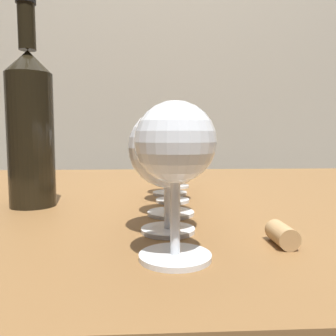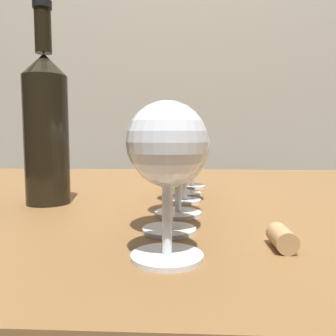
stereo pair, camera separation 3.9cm
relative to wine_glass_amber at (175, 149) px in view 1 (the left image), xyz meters
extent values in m
cube|color=#B2A893|center=(0.02, 1.44, 0.45)|extent=(5.00, 0.08, 2.60)
cube|color=brown|center=(0.02, 0.36, -0.12)|extent=(1.27, 0.95, 0.03)
cylinder|color=brown|center=(0.59, 0.77, -0.49)|extent=(0.06, 0.06, 0.72)
cylinder|color=white|center=(0.00, 0.00, -0.10)|extent=(0.07, 0.07, 0.00)
cylinder|color=white|center=(0.00, 0.00, -0.06)|extent=(0.01, 0.01, 0.08)
sphere|color=white|center=(0.00, 0.00, 0.01)|extent=(0.07, 0.07, 0.07)
ellipsoid|color=gold|center=(0.00, 0.00, 0.00)|extent=(0.06, 0.06, 0.03)
cylinder|color=white|center=(0.00, 0.09, -0.10)|extent=(0.06, 0.06, 0.00)
cylinder|color=white|center=(0.00, 0.09, -0.06)|extent=(0.01, 0.01, 0.06)
sphere|color=white|center=(0.00, 0.09, 0.00)|extent=(0.09, 0.09, 0.09)
cylinder|color=white|center=(0.01, 0.17, -0.10)|extent=(0.07, 0.07, 0.00)
cylinder|color=white|center=(0.01, 0.17, -0.07)|extent=(0.01, 0.01, 0.06)
sphere|color=white|center=(0.01, 0.17, -0.01)|extent=(0.08, 0.08, 0.08)
ellipsoid|color=maroon|center=(0.01, 0.17, -0.01)|extent=(0.07, 0.07, 0.04)
cylinder|color=white|center=(0.02, 0.27, -0.10)|extent=(0.06, 0.06, 0.00)
cylinder|color=white|center=(0.02, 0.27, -0.06)|extent=(0.01, 0.01, 0.07)
sphere|color=white|center=(0.02, 0.27, 0.00)|extent=(0.08, 0.08, 0.08)
ellipsoid|color=#EACC66|center=(0.02, 0.27, 0.00)|extent=(0.07, 0.07, 0.04)
cylinder|color=white|center=(0.01, 0.34, -0.10)|extent=(0.06, 0.06, 0.00)
cylinder|color=white|center=(0.01, 0.34, -0.07)|extent=(0.01, 0.01, 0.06)
sphere|color=white|center=(0.01, 0.34, -0.01)|extent=(0.08, 0.08, 0.08)
ellipsoid|color=#380711|center=(0.01, 0.34, -0.02)|extent=(0.07, 0.07, 0.03)
cylinder|color=white|center=(0.03, 0.43, -0.10)|extent=(0.06, 0.06, 0.00)
cylinder|color=white|center=(0.03, 0.43, -0.07)|extent=(0.01, 0.01, 0.06)
sphere|color=white|center=(0.03, 0.43, -0.01)|extent=(0.08, 0.08, 0.08)
ellipsoid|color=beige|center=(0.03, 0.43, -0.01)|extent=(0.07, 0.07, 0.04)
cylinder|color=black|center=(-0.21, 0.25, 0.00)|extent=(0.07, 0.07, 0.21)
cone|color=black|center=(-0.21, 0.25, 0.12)|extent=(0.07, 0.07, 0.03)
cylinder|color=black|center=(-0.21, 0.25, 0.18)|extent=(0.03, 0.03, 0.07)
cylinder|color=tan|center=(0.11, 0.03, -0.09)|extent=(0.02, 0.04, 0.02)
camera|label=1|loc=(-0.02, -0.30, 0.01)|focal=36.46mm
camera|label=2|loc=(0.02, -0.30, 0.01)|focal=36.46mm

